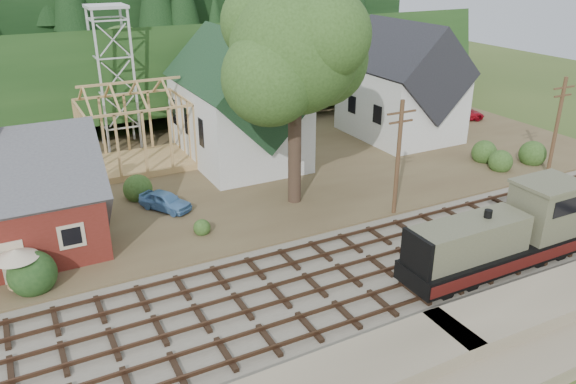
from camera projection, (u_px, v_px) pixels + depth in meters
name	position (u px, v px, depth m)	size (l,w,h in m)	color
ground	(348.00, 279.00, 30.59)	(140.00, 140.00, 0.00)	#384C1E
embankment	(459.00, 375.00, 23.67)	(64.00, 5.00, 1.60)	#7F7259
railroad_bed	(349.00, 278.00, 30.56)	(64.00, 11.00, 0.16)	#726B5B
village_flat	(226.00, 171.00, 45.19)	(64.00, 26.00, 0.30)	brown
hillside	(149.00, 106.00, 64.79)	(70.00, 28.00, 8.00)	#1E3F19
ridge	(119.00, 80.00, 77.82)	(80.00, 20.00, 12.00)	black
depot	(4.00, 207.00, 31.47)	(10.80, 7.41, 9.00)	maroon
church	(238.00, 102.00, 45.42)	(8.40, 15.17, 13.00)	silver
farmhouse	(401.00, 88.00, 51.80)	(8.40, 10.80, 10.60)	silver
timber_frame	(135.00, 131.00, 44.66)	(8.20, 6.20, 6.99)	tan
lattice_tower	(109.00, 35.00, 46.88)	(3.20, 3.20, 12.12)	silver
big_tree	(297.00, 58.00, 35.69)	(10.90, 8.40, 14.70)	#38281E
telegraph_pole_near	(398.00, 157.00, 36.13)	(2.20, 0.28, 8.00)	#4C331E
telegraph_pole_far	(557.00, 126.00, 42.51)	(2.20, 0.28, 8.00)	#4C331E
locomotive	(502.00, 237.00, 30.74)	(11.36, 2.84, 4.56)	black
car_blue	(165.00, 201.00, 37.86)	(1.53, 3.80, 1.29)	#5D92C8
car_red	(462.00, 114.00, 58.22)	(2.07, 4.49, 1.25)	#AD0D1B
patio_set	(16.00, 256.00, 28.17)	(2.19, 2.19, 2.44)	silver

